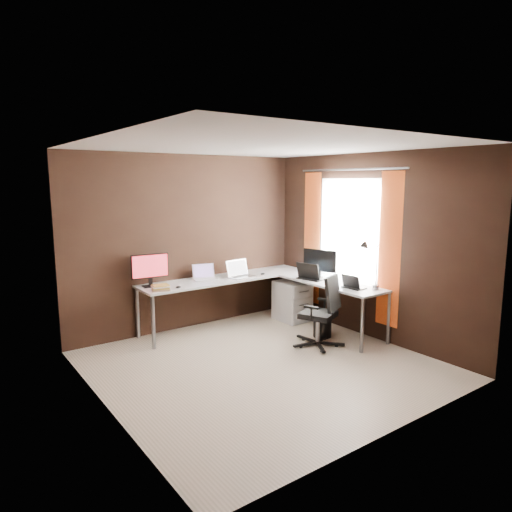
{
  "coord_description": "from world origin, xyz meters",
  "views": [
    {
      "loc": [
        -3.03,
        -4.04,
        2.12
      ],
      "look_at": [
        0.6,
        0.95,
        1.11
      ],
      "focal_mm": 32.0,
      "sensor_mm": 36.0,
      "label": 1
    }
  ],
  "objects_px": {
    "drawer_pedestal": "(292,301)",
    "laptop_silver": "(240,273)",
    "book_stack": "(161,288)",
    "wastebasket": "(322,326)",
    "laptop_white": "(204,276)",
    "office_chair": "(320,325)",
    "monitor_left": "(150,268)",
    "laptop_black_big": "(310,276)",
    "desk_lamp": "(370,259)",
    "monitor_right": "(320,262)",
    "laptop_black_small": "(353,285)"
  },
  "relations": [
    {
      "from": "drawer_pedestal",
      "to": "laptop_silver",
      "type": "bearing_deg",
      "value": 161.51
    },
    {
      "from": "book_stack",
      "to": "wastebasket",
      "type": "distance_m",
      "value": 2.26
    },
    {
      "from": "laptop_white",
      "to": "office_chair",
      "type": "distance_m",
      "value": 1.8
    },
    {
      "from": "wastebasket",
      "to": "monitor_left",
      "type": "bearing_deg",
      "value": 145.95
    },
    {
      "from": "laptop_black_big",
      "to": "office_chair",
      "type": "relative_size",
      "value": 0.45
    },
    {
      "from": "desk_lamp",
      "to": "office_chair",
      "type": "relative_size",
      "value": 0.67
    },
    {
      "from": "monitor_right",
      "to": "desk_lamp",
      "type": "height_order",
      "value": "desk_lamp"
    },
    {
      "from": "office_chair",
      "to": "laptop_black_big",
      "type": "bearing_deg",
      "value": 34.73
    },
    {
      "from": "laptop_silver",
      "to": "desk_lamp",
      "type": "distance_m",
      "value": 1.9
    },
    {
      "from": "monitor_right",
      "to": "desk_lamp",
      "type": "bearing_deg",
      "value": 162.94
    },
    {
      "from": "laptop_white",
      "to": "monitor_left",
      "type": "bearing_deg",
      "value": -168.18
    },
    {
      "from": "laptop_black_big",
      "to": "laptop_black_small",
      "type": "bearing_deg",
      "value": 173.04
    },
    {
      "from": "monitor_left",
      "to": "laptop_white",
      "type": "distance_m",
      "value": 0.83
    },
    {
      "from": "drawer_pedestal",
      "to": "monitor_right",
      "type": "relative_size",
      "value": 1.22
    },
    {
      "from": "laptop_white",
      "to": "office_chair",
      "type": "height_order",
      "value": "same"
    },
    {
      "from": "monitor_right",
      "to": "office_chair",
      "type": "distance_m",
      "value": 1.05
    },
    {
      "from": "laptop_black_small",
      "to": "office_chair",
      "type": "distance_m",
      "value": 0.68
    },
    {
      "from": "monitor_right",
      "to": "laptop_black_big",
      "type": "bearing_deg",
      "value": 60.91
    },
    {
      "from": "drawer_pedestal",
      "to": "laptop_black_small",
      "type": "relative_size",
      "value": 2.07
    },
    {
      "from": "drawer_pedestal",
      "to": "book_stack",
      "type": "bearing_deg",
      "value": 175.22
    },
    {
      "from": "monitor_left",
      "to": "wastebasket",
      "type": "bearing_deg",
      "value": -28.37
    },
    {
      "from": "monitor_right",
      "to": "monitor_left",
      "type": "bearing_deg",
      "value": 46.37
    },
    {
      "from": "laptop_black_small",
      "to": "desk_lamp",
      "type": "bearing_deg",
      "value": -142.52
    },
    {
      "from": "laptop_silver",
      "to": "laptop_black_big",
      "type": "distance_m",
      "value": 1.03
    },
    {
      "from": "monitor_right",
      "to": "laptop_black_big",
      "type": "distance_m",
      "value": 0.25
    },
    {
      "from": "laptop_silver",
      "to": "desk_lamp",
      "type": "relative_size",
      "value": 0.62
    },
    {
      "from": "desk_lamp",
      "to": "book_stack",
      "type": "bearing_deg",
      "value": 164.76
    },
    {
      "from": "book_stack",
      "to": "desk_lamp",
      "type": "xyz_separation_m",
      "value": [
        2.22,
        -1.53,
        0.36
      ]
    },
    {
      "from": "laptop_black_small",
      "to": "wastebasket",
      "type": "relative_size",
      "value": 1.01
    },
    {
      "from": "drawer_pedestal",
      "to": "wastebasket",
      "type": "xyz_separation_m",
      "value": [
        -0.17,
        -0.84,
        -0.16
      ]
    },
    {
      "from": "monitor_right",
      "to": "laptop_white",
      "type": "relative_size",
      "value": 1.35
    },
    {
      "from": "monitor_right",
      "to": "wastebasket",
      "type": "relative_size",
      "value": 1.72
    },
    {
      "from": "monitor_left",
      "to": "monitor_right",
      "type": "height_order",
      "value": "monitor_left"
    },
    {
      "from": "office_chair",
      "to": "monitor_right",
      "type": "bearing_deg",
      "value": 23.94
    },
    {
      "from": "monitor_right",
      "to": "desk_lamp",
      "type": "distance_m",
      "value": 0.88
    },
    {
      "from": "laptop_white",
      "to": "laptop_black_big",
      "type": "xyz_separation_m",
      "value": [
        1.23,
        -0.9,
        0.01
      ]
    },
    {
      "from": "drawer_pedestal",
      "to": "laptop_black_small",
      "type": "xyz_separation_m",
      "value": [
        0.01,
        -1.21,
        0.47
      ]
    },
    {
      "from": "laptop_silver",
      "to": "laptop_black_small",
      "type": "bearing_deg",
      "value": -66.59
    },
    {
      "from": "monitor_right",
      "to": "laptop_silver",
      "type": "relative_size",
      "value": 1.25
    },
    {
      "from": "laptop_black_small",
      "to": "book_stack",
      "type": "relative_size",
      "value": 1.05
    },
    {
      "from": "book_stack",
      "to": "desk_lamp",
      "type": "bearing_deg",
      "value": -34.65
    },
    {
      "from": "drawer_pedestal",
      "to": "laptop_black_small",
      "type": "bearing_deg",
      "value": -89.74
    },
    {
      "from": "wastebasket",
      "to": "laptop_white",
      "type": "bearing_deg",
      "value": 131.57
    },
    {
      "from": "monitor_left",
      "to": "laptop_white",
      "type": "xyz_separation_m",
      "value": [
        0.8,
        -0.04,
        -0.2
      ]
    },
    {
      "from": "laptop_black_big",
      "to": "wastebasket",
      "type": "relative_size",
      "value": 1.47
    },
    {
      "from": "laptop_black_big",
      "to": "wastebasket",
      "type": "bearing_deg",
      "value": 152.33
    },
    {
      "from": "laptop_black_small",
      "to": "office_chair",
      "type": "xyz_separation_m",
      "value": [
        -0.45,
        0.13,
        -0.5
      ]
    },
    {
      "from": "wastebasket",
      "to": "laptop_silver",
      "type": "bearing_deg",
      "value": 119.53
    },
    {
      "from": "laptop_black_big",
      "to": "wastebasket",
      "type": "distance_m",
      "value": 0.75
    },
    {
      "from": "monitor_right",
      "to": "book_stack",
      "type": "bearing_deg",
      "value": 52.98
    }
  ]
}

